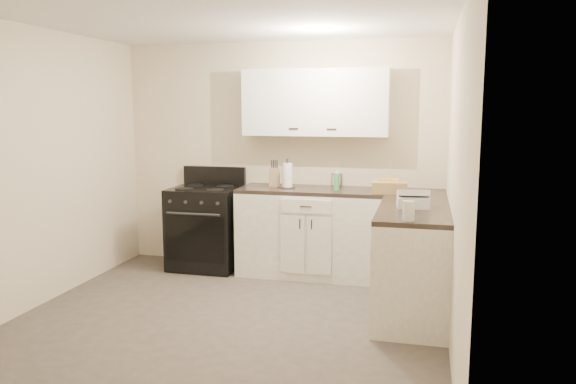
% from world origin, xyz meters
% --- Properties ---
extents(floor, '(3.60, 3.60, 0.00)m').
position_xyz_m(floor, '(0.00, 0.00, 0.00)').
color(floor, '#473F38').
rests_on(floor, ground).
extents(ceiling, '(3.60, 3.60, 0.00)m').
position_xyz_m(ceiling, '(0.00, 0.00, 2.50)').
color(ceiling, white).
rests_on(ceiling, wall_back).
extents(wall_back, '(3.60, 0.00, 3.60)m').
position_xyz_m(wall_back, '(0.00, 1.80, 1.25)').
color(wall_back, beige).
rests_on(wall_back, ground).
extents(wall_right, '(0.00, 3.60, 3.60)m').
position_xyz_m(wall_right, '(1.80, 0.00, 1.25)').
color(wall_right, beige).
rests_on(wall_right, ground).
extents(wall_left, '(0.00, 3.60, 3.60)m').
position_xyz_m(wall_left, '(-1.80, 0.00, 1.25)').
color(wall_left, beige).
rests_on(wall_left, ground).
extents(wall_front, '(3.60, 0.00, 3.60)m').
position_xyz_m(wall_front, '(0.00, -1.80, 1.25)').
color(wall_front, beige).
rests_on(wall_front, ground).
extents(base_cabinets_back, '(1.55, 0.60, 0.90)m').
position_xyz_m(base_cabinets_back, '(0.43, 1.50, 0.45)').
color(base_cabinets_back, white).
rests_on(base_cabinets_back, floor).
extents(base_cabinets_right, '(0.60, 1.90, 0.90)m').
position_xyz_m(base_cabinets_right, '(1.50, 0.85, 0.45)').
color(base_cabinets_right, white).
rests_on(base_cabinets_right, floor).
extents(countertop_back, '(1.55, 0.60, 0.04)m').
position_xyz_m(countertop_back, '(0.43, 1.50, 0.92)').
color(countertop_back, black).
rests_on(countertop_back, base_cabinets_back).
extents(countertop_right, '(0.60, 1.90, 0.04)m').
position_xyz_m(countertop_right, '(1.50, 0.85, 0.92)').
color(countertop_right, black).
rests_on(countertop_right, base_cabinets_right).
extents(upper_cabinets, '(1.55, 0.30, 0.70)m').
position_xyz_m(upper_cabinets, '(0.43, 1.65, 1.84)').
color(upper_cabinets, white).
rests_on(upper_cabinets, wall_back).
extents(stove, '(0.74, 0.63, 0.90)m').
position_xyz_m(stove, '(-0.78, 1.48, 0.46)').
color(stove, black).
rests_on(stove, floor).
extents(knife_block, '(0.11, 0.10, 0.20)m').
position_xyz_m(knife_block, '(-0.00, 1.56, 1.04)').
color(knife_block, tan).
rests_on(knife_block, countertop_back).
extents(paper_towel, '(0.13, 0.13, 0.26)m').
position_xyz_m(paper_towel, '(0.16, 1.49, 1.07)').
color(paper_towel, white).
rests_on(paper_towel, countertop_back).
extents(soap_bottle, '(0.07, 0.07, 0.17)m').
position_xyz_m(soap_bottle, '(0.69, 1.46, 1.03)').
color(soap_bottle, '#40A85A').
rests_on(soap_bottle, countertop_back).
extents(picture_frame, '(0.11, 0.04, 0.14)m').
position_xyz_m(picture_frame, '(0.64, 1.76, 1.01)').
color(picture_frame, black).
rests_on(picture_frame, countertop_back).
extents(wicker_basket, '(0.36, 0.25, 0.11)m').
position_xyz_m(wicker_basket, '(1.24, 1.38, 1.00)').
color(wicker_basket, '#AB8551').
rests_on(wicker_basket, countertop_right).
extents(countertop_grill, '(0.29, 0.27, 0.10)m').
position_xyz_m(countertop_grill, '(1.49, 0.60, 0.99)').
color(countertop_grill, white).
rests_on(countertop_grill, countertop_right).
extents(glass_jar, '(0.11, 0.11, 0.15)m').
position_xyz_m(glass_jar, '(1.47, 0.00, 1.02)').
color(glass_jar, silver).
rests_on(glass_jar, countertop_right).
extents(oven_mitt_near, '(0.02, 0.15, 0.26)m').
position_xyz_m(oven_mitt_near, '(1.18, 0.44, 0.46)').
color(oven_mitt_near, black).
rests_on(oven_mitt_near, base_cabinets_right).
extents(oven_mitt_far, '(0.02, 0.14, 0.25)m').
position_xyz_m(oven_mitt_far, '(1.18, 0.60, 0.48)').
color(oven_mitt_far, black).
rests_on(oven_mitt_far, base_cabinets_right).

